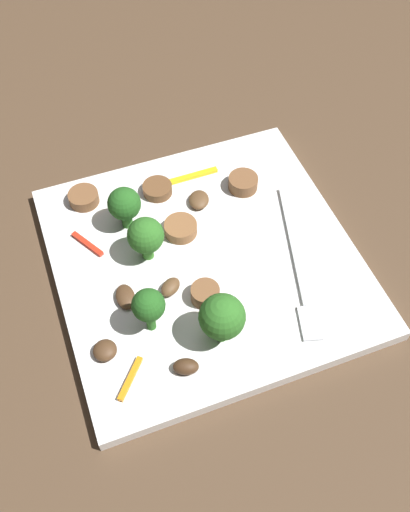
{
  "coord_description": "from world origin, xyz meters",
  "views": [
    {
      "loc": [
        0.31,
        -0.11,
        0.47
      ],
      "look_at": [
        0.0,
        0.0,
        0.01
      ],
      "focal_mm": 40.1,
      "sensor_mm": 36.0,
      "label": 1
    }
  ],
  "objects_px": {
    "sausage_slice_3": "(205,294)",
    "mushroom_3": "(105,350)",
    "broccoli_floret_0": "(124,205)",
    "sausage_slice_4": "(181,228)",
    "mushroom_1": "(170,287)",
    "pepper_strip_2": "(130,379)",
    "broccoli_floret_2": "(149,306)",
    "pepper_strip_0": "(87,244)",
    "plate": "(205,260)",
    "sausage_slice_1": "(84,198)",
    "broccoli_floret_3": "(222,317)",
    "sausage_slice_0": "(243,183)",
    "mushroom_4": "(199,200)",
    "pepper_strip_1": "(193,176)",
    "mushroom_2": "(186,367)",
    "broccoli_floret_1": "(146,236)",
    "mushroom_0": "(125,297)",
    "fork": "(298,270)",
    "sausage_slice_2": "(157,189)"
  },
  "relations": [
    {
      "from": "mushroom_0",
      "to": "pepper_strip_1",
      "type": "distance_m",
      "value": 0.17
    },
    {
      "from": "broccoli_floret_3",
      "to": "mushroom_2",
      "type": "distance_m",
      "value": 0.05
    },
    {
      "from": "pepper_strip_2",
      "to": "broccoli_floret_2",
      "type": "bearing_deg",
      "value": 142.95
    },
    {
      "from": "mushroom_0",
      "to": "pepper_strip_1",
      "type": "relative_size",
      "value": 0.5
    },
    {
      "from": "pepper_strip_1",
      "to": "pepper_strip_2",
      "type": "xyz_separation_m",
      "value": [
        0.2,
        -0.13,
        0.0
      ]
    },
    {
      "from": "broccoli_floret_0",
      "to": "sausage_slice_4",
      "type": "distance_m",
      "value": 0.06
    },
    {
      "from": "broccoli_floret_3",
      "to": "sausage_slice_0",
      "type": "relative_size",
      "value": 1.8
    },
    {
      "from": "pepper_strip_2",
      "to": "mushroom_4",
      "type": "bearing_deg",
      "value": 143.51
    },
    {
      "from": "sausage_slice_1",
      "to": "pepper_strip_1",
      "type": "bearing_deg",
      "value": 86.66
    },
    {
      "from": "mushroom_3",
      "to": "pepper_strip_2",
      "type": "height_order",
      "value": "mushroom_3"
    },
    {
      "from": "sausage_slice_3",
      "to": "mushroom_3",
      "type": "relative_size",
      "value": 1.28
    },
    {
      "from": "broccoli_floret_0",
      "to": "broccoli_floret_2",
      "type": "bearing_deg",
      "value": -5.82
    },
    {
      "from": "sausage_slice_0",
      "to": "sausage_slice_4",
      "type": "bearing_deg",
      "value": -67.37
    },
    {
      "from": "sausage_slice_0",
      "to": "mushroom_3",
      "type": "height_order",
      "value": "sausage_slice_0"
    },
    {
      "from": "broccoli_floret_2",
      "to": "fork",
      "type": "bearing_deg",
      "value": 93.27
    },
    {
      "from": "broccoli_floret_0",
      "to": "sausage_slice_4",
      "type": "height_order",
      "value": "broccoli_floret_0"
    },
    {
      "from": "broccoli_floret_2",
      "to": "mushroom_1",
      "type": "distance_m",
      "value": 0.05
    },
    {
      "from": "mushroom_2",
      "to": "mushroom_3",
      "type": "bearing_deg",
      "value": -122.84
    },
    {
      "from": "mushroom_2",
      "to": "broccoli_floret_3",
      "type": "bearing_deg",
      "value": 115.22
    },
    {
      "from": "plate",
      "to": "pepper_strip_1",
      "type": "bearing_deg",
      "value": 166.5
    },
    {
      "from": "pepper_strip_0",
      "to": "plate",
      "type": "bearing_deg",
      "value": 63.07
    },
    {
      "from": "broccoli_floret_0",
      "to": "sausage_slice_1",
      "type": "height_order",
      "value": "broccoli_floret_0"
    },
    {
      "from": "broccoli_floret_0",
      "to": "pepper_strip_0",
      "type": "relative_size",
      "value": 1.21
    },
    {
      "from": "sausage_slice_1",
      "to": "pepper_strip_2",
      "type": "xyz_separation_m",
      "value": [
        0.21,
        -0.01,
        -0.0
      ]
    },
    {
      "from": "fork",
      "to": "sausage_slice_2",
      "type": "relative_size",
      "value": 5.65
    },
    {
      "from": "sausage_slice_1",
      "to": "pepper_strip_0",
      "type": "distance_m",
      "value": 0.06
    },
    {
      "from": "broccoli_floret_3",
      "to": "sausage_slice_4",
      "type": "xyz_separation_m",
      "value": [
        -0.12,
        0.01,
        -0.03
      ]
    },
    {
      "from": "mushroom_4",
      "to": "broccoli_floret_3",
      "type": "bearing_deg",
      "value": -12.98
    },
    {
      "from": "broccoli_floret_0",
      "to": "mushroom_1",
      "type": "relative_size",
      "value": 2.2
    },
    {
      "from": "broccoli_floret_3",
      "to": "mushroom_3",
      "type": "relative_size",
      "value": 2.68
    },
    {
      "from": "plate",
      "to": "sausage_slice_2",
      "type": "height_order",
      "value": "sausage_slice_2"
    },
    {
      "from": "mushroom_1",
      "to": "pepper_strip_2",
      "type": "height_order",
      "value": "mushroom_1"
    },
    {
      "from": "plate",
      "to": "pepper_strip_2",
      "type": "xyz_separation_m",
      "value": [
        0.1,
        -0.1,
        0.01
      ]
    },
    {
      "from": "mushroom_2",
      "to": "sausage_slice_1",
      "type": "bearing_deg",
      "value": -170.37
    },
    {
      "from": "mushroom_1",
      "to": "mushroom_2",
      "type": "relative_size",
      "value": 1.0
    },
    {
      "from": "broccoli_floret_0",
      "to": "sausage_slice_3",
      "type": "distance_m",
      "value": 0.12
    },
    {
      "from": "sausage_slice_0",
      "to": "mushroom_3",
      "type": "distance_m",
      "value": 0.23
    },
    {
      "from": "sausage_slice_4",
      "to": "pepper_strip_2",
      "type": "height_order",
      "value": "sausage_slice_4"
    },
    {
      "from": "pepper_strip_0",
      "to": "pepper_strip_1",
      "type": "xyz_separation_m",
      "value": [
        -0.05,
        0.13,
        -0.0
      ]
    },
    {
      "from": "broccoli_floret_0",
      "to": "broccoli_floret_1",
      "type": "bearing_deg",
      "value": 10.29
    },
    {
      "from": "fork",
      "to": "mushroom_3",
      "type": "distance_m",
      "value": 0.2
    },
    {
      "from": "sausage_slice_1",
      "to": "mushroom_2",
      "type": "bearing_deg",
      "value": 9.63
    },
    {
      "from": "mushroom_3",
      "to": "pepper_strip_1",
      "type": "bearing_deg",
      "value": 140.15
    },
    {
      "from": "fork",
      "to": "sausage_slice_4",
      "type": "relative_size",
      "value": 5.3
    },
    {
      "from": "broccoli_floret_1",
      "to": "mushroom_0",
      "type": "relative_size",
      "value": 1.81
    },
    {
      "from": "broccoli_floret_2",
      "to": "broccoli_floret_0",
      "type": "bearing_deg",
      "value": 174.18
    },
    {
      "from": "fork",
      "to": "mushroom_0",
      "type": "height_order",
      "value": "mushroom_0"
    },
    {
      "from": "fork",
      "to": "sausage_slice_3",
      "type": "distance_m",
      "value": 0.1
    },
    {
      "from": "mushroom_2",
      "to": "mushroom_1",
      "type": "bearing_deg",
      "value": 170.81
    },
    {
      "from": "mushroom_2",
      "to": "mushroom_3",
      "type": "distance_m",
      "value": 0.07
    }
  ]
}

